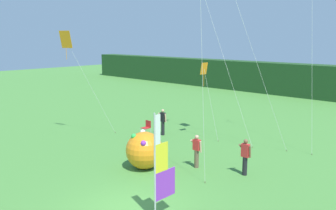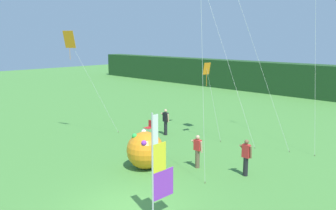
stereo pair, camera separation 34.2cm
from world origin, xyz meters
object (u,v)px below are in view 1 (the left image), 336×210
at_px(person_mid_field, 197,150).
at_px(kite_orange_diamond_0, 205,72).
at_px(person_far_right, 245,156).
at_px(kite_orange_diamond_4, 67,43).
at_px(banner_flag, 161,168).
at_px(person_near_banner, 163,121).
at_px(folding_chair, 147,126).
at_px(inflatable_balloon, 144,150).

xyz_separation_m(person_mid_field, kite_orange_diamond_0, (-2.87, 4.27, 3.27)).
xyz_separation_m(person_far_right, kite_orange_diamond_0, (-5.10, 3.52, 3.23)).
xyz_separation_m(kite_orange_diamond_0, kite_orange_diamond_4, (-6.71, -5.21, 1.77)).
bearing_deg(kite_orange_diamond_4, person_mid_field, 5.60).
distance_m(banner_flag, person_near_banner, 10.88).
xyz_separation_m(person_far_right, kite_orange_diamond_4, (-11.81, -1.70, 5.00)).
height_order(banner_flag, kite_orange_diamond_0, kite_orange_diamond_0).
distance_m(banner_flag, person_far_right, 5.55).
xyz_separation_m(person_near_banner, person_mid_field, (5.29, -3.12, -0.04)).
height_order(folding_chair, kite_orange_diamond_0, kite_orange_diamond_0).
distance_m(person_mid_field, person_far_right, 2.35).
xyz_separation_m(person_near_banner, kite_orange_diamond_0, (2.42, 1.15, 3.23)).
bearing_deg(person_near_banner, person_mid_field, -30.52).
bearing_deg(person_mid_field, person_far_right, 18.78).
xyz_separation_m(person_near_banner, person_far_right, (7.52, -2.36, 0.00)).
bearing_deg(person_near_banner, kite_orange_diamond_4, -136.61).
bearing_deg(person_near_banner, person_far_right, -17.45).
bearing_deg(person_far_right, kite_orange_diamond_0, 145.41).
bearing_deg(person_mid_field, kite_orange_diamond_4, -174.40).
bearing_deg(person_mid_field, folding_chair, 157.69).
relative_size(inflatable_balloon, kite_orange_diamond_4, 0.27).
bearing_deg(kite_orange_diamond_4, folding_chair, 45.94).
height_order(kite_orange_diamond_0, kite_orange_diamond_4, kite_orange_diamond_4).
bearing_deg(person_mid_field, inflatable_balloon, -134.32).
height_order(person_mid_field, person_far_right, person_far_right).
distance_m(person_far_right, inflatable_balloon, 4.74).
height_order(folding_chair, kite_orange_diamond_4, kite_orange_diamond_4).
bearing_deg(inflatable_balloon, kite_orange_diamond_4, 173.68).
xyz_separation_m(person_far_right, inflatable_balloon, (-3.99, -2.56, -0.00)).
xyz_separation_m(banner_flag, person_far_right, (0.02, 5.47, -0.91)).
height_order(banner_flag, person_far_right, banner_flag).
relative_size(person_far_right, kite_orange_diamond_4, 0.26).
bearing_deg(person_near_banner, kite_orange_diamond_0, 25.49).
bearing_deg(folding_chair, inflatable_balloon, -44.39).
bearing_deg(kite_orange_diamond_4, person_near_banner, 43.39).
relative_size(person_near_banner, folding_chair, 1.92).
bearing_deg(folding_chair, banner_flag, -40.81).
distance_m(banner_flag, folding_chair, 11.19).
bearing_deg(kite_orange_diamond_0, folding_chair, -152.67).
xyz_separation_m(inflatable_balloon, folding_chair, (-4.45, 4.35, -0.39)).
height_order(person_near_banner, inflatable_balloon, inflatable_balloon).
height_order(person_mid_field, folding_chair, person_mid_field).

